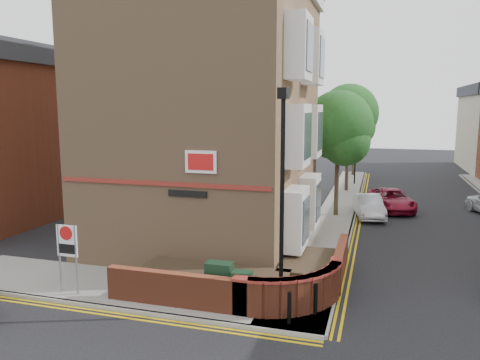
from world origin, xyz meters
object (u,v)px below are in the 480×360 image
at_px(zone_sign, 67,246).
at_px(silver_car_near, 369,206).
at_px(utility_cabinet_large, 219,282).
at_px(lamppost, 282,200).

distance_m(zone_sign, silver_car_near, 16.44).
relative_size(utility_cabinet_large, zone_sign, 0.55).
bearing_deg(lamppost, silver_car_near, 80.91).
bearing_deg(zone_sign, silver_car_near, 57.93).
xyz_separation_m(lamppost, zone_sign, (-6.60, -0.70, -1.70)).
xyz_separation_m(utility_cabinet_large, silver_car_near, (4.01, 13.10, -0.11)).
relative_size(zone_sign, silver_car_near, 0.60).
height_order(lamppost, zone_sign, lamppost).
bearing_deg(silver_car_near, utility_cabinet_large, -117.99).
distance_m(utility_cabinet_large, silver_car_near, 13.70).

